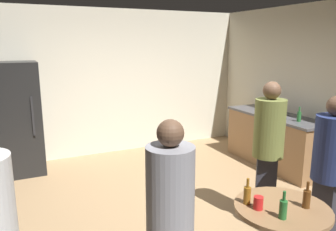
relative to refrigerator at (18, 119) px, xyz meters
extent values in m
cube|color=#9E7C56|center=(1.68, -2.20, -0.95)|extent=(5.20, 5.20, 0.10)
cube|color=beige|center=(1.68, 0.43, 0.45)|extent=(5.32, 0.06, 2.70)
cube|color=beige|center=(4.31, -2.20, 0.45)|extent=(0.06, 5.20, 2.70)
cube|color=black|center=(0.00, 0.00, 0.00)|extent=(0.70, 0.65, 1.80)
cube|color=#262628|center=(0.21, -0.34, 0.09)|extent=(0.03, 0.03, 0.60)
cube|color=olive|center=(3.96, -1.50, -0.47)|extent=(0.60, 1.85, 0.86)
cube|color=#4C4C51|center=(3.96, -1.50, -0.02)|extent=(0.64, 1.89, 0.04)
cylinder|color=#B2B2B7|center=(3.91, -1.64, 0.07)|extent=(0.17, 0.17, 0.14)
sphere|color=black|center=(3.91, -1.64, 0.16)|extent=(0.04, 0.04, 0.04)
cone|color=#B2B2B7|center=(4.03, -1.64, 0.08)|extent=(0.09, 0.04, 0.06)
cylinder|color=#3F141E|center=(3.89, -1.41, 0.11)|extent=(0.08, 0.08, 0.22)
cylinder|color=#3F141E|center=(3.89, -1.41, 0.26)|extent=(0.03, 0.03, 0.09)
cylinder|color=#26662D|center=(3.91, -2.04, 0.07)|extent=(0.06, 0.06, 0.15)
cylinder|color=#26662D|center=(3.91, -2.04, 0.19)|extent=(0.02, 0.02, 0.08)
cylinder|color=olive|center=(1.93, -3.76, -0.18)|extent=(0.80, 0.80, 0.03)
cylinder|color=#8C5919|center=(1.70, -3.59, -0.09)|extent=(0.06, 0.06, 0.15)
cylinder|color=#8C5919|center=(1.70, -3.59, 0.02)|extent=(0.02, 0.02, 0.08)
cylinder|color=#593314|center=(2.10, -3.86, -0.09)|extent=(0.06, 0.06, 0.15)
cylinder|color=#593314|center=(2.10, -3.86, 0.02)|extent=(0.02, 0.02, 0.08)
cylinder|color=#26662D|center=(1.79, -3.91, -0.09)|extent=(0.06, 0.06, 0.15)
cylinder|color=#26662D|center=(1.79, -3.91, 0.02)|extent=(0.02, 0.02, 0.08)
cylinder|color=red|center=(1.72, -3.70, -0.11)|extent=(0.08, 0.08, 0.11)
cube|color=#2D2D38|center=(2.51, -2.92, -0.49)|extent=(0.28, 0.27, 0.83)
cylinder|color=olive|center=(2.51, -2.92, 0.25)|extent=(0.48, 0.48, 0.65)
sphere|color=brown|center=(2.51, -2.92, 0.68)|extent=(0.20, 0.20, 0.20)
cube|color=#2D2D38|center=(2.65, -3.62, -0.50)|extent=(0.19, 0.24, 0.79)
cylinder|color=navy|center=(2.65, -3.62, 0.21)|extent=(0.38, 0.38, 0.63)
cylinder|color=gray|center=(0.89, -3.75, 0.20)|extent=(0.47, 0.47, 0.62)
sphere|color=brown|center=(0.89, -3.75, 0.60)|extent=(0.19, 0.19, 0.19)
camera|label=1|loc=(-0.03, -5.66, 1.18)|focal=35.43mm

